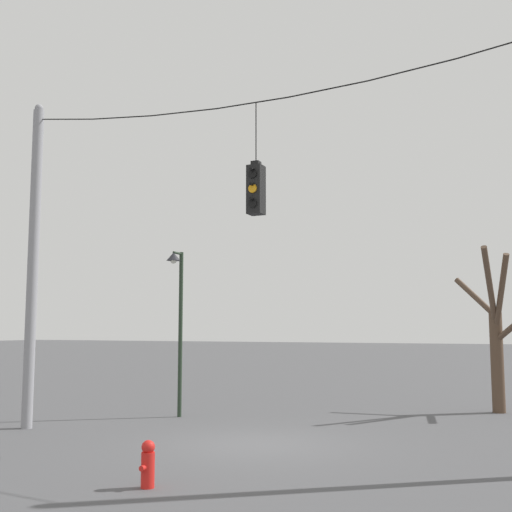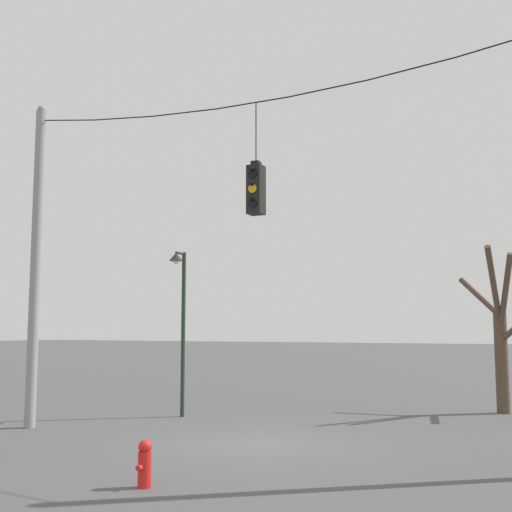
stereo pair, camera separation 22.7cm
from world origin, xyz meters
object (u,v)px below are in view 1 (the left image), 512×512
object	(u,v)px
traffic_light_over_intersection	(256,189)
street_lamp	(178,302)
bare_tree	(496,338)
utility_pole_left	(33,262)
fire_hydrant	(148,464)

from	to	relation	value
traffic_light_over_intersection	street_lamp	distance (m)	5.72
traffic_light_over_intersection	bare_tree	distance (m)	9.84
utility_pole_left	bare_tree	world-z (taller)	utility_pole_left
street_lamp	utility_pole_left	bearing A→B (deg)	-126.51
street_lamp	fire_hydrant	world-z (taller)	street_lamp
traffic_light_over_intersection	street_lamp	world-z (taller)	traffic_light_over_intersection
traffic_light_over_intersection	utility_pole_left	bearing A→B (deg)	179.93
street_lamp	fire_hydrant	distance (m)	8.72
traffic_light_over_intersection	bare_tree	size ratio (longest dim) A/B	0.52
utility_pole_left	bare_tree	distance (m)	13.71
street_lamp	traffic_light_over_intersection	bearing A→B (deg)	-39.50
traffic_light_over_intersection	fire_hydrant	xyz separation A→B (m)	(-0.14, -3.92, -5.29)
bare_tree	utility_pole_left	bearing A→B (deg)	-143.35
street_lamp	bare_tree	xyz separation A→B (m)	(8.43, 4.78, -1.07)
traffic_light_over_intersection	fire_hydrant	size ratio (longest dim) A/B	3.44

